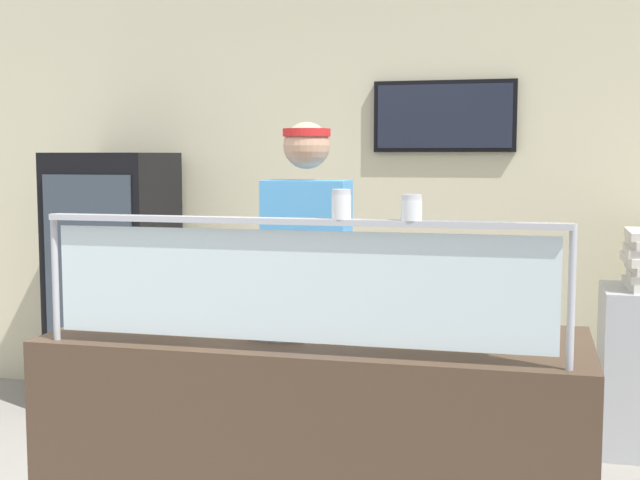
{
  "coord_description": "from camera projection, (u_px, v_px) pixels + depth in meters",
  "views": [
    {
      "loc": [
        1.76,
        -2.63,
        1.62
      ],
      "look_at": [
        0.99,
        0.43,
        1.3
      ],
      "focal_mm": 47.78,
      "sensor_mm": 36.0,
      "label": 1
    }
  ],
  "objects": [
    {
      "name": "serving_counter",
      "position": [
        318.0,
        457.0,
        3.21
      ],
      "size": [
        1.97,
        0.77,
        0.95
      ],
      "primitive_type": "cube",
      "color": "#4C3828",
      "rests_on": "ground"
    },
    {
      "name": "drink_fridge",
      "position": [
        114.0,
        281.0,
        5.42
      ],
      "size": [
        0.67,
        0.65,
        1.63
      ],
      "color": "black",
      "rests_on": "ground"
    },
    {
      "name": "pizza_tray",
      "position": [
        295.0,
        325.0,
        3.24
      ],
      "size": [
        0.49,
        0.49,
        0.04
      ],
      "color": "#9EA0A8",
      "rests_on": "serving_counter"
    },
    {
      "name": "worker_figure",
      "position": [
        307.0,
        289.0,
        3.86
      ],
      "size": [
        0.41,
        0.5,
        1.76
      ],
      "color": "#23232D",
      "rests_on": "ground"
    },
    {
      "name": "sneeze_guard",
      "position": [
        294.0,
        269.0,
        2.82
      ],
      "size": [
        1.8,
        0.06,
        0.46
      ],
      "color": "#B2B5BC",
      "rests_on": "serving_counter"
    },
    {
      "name": "pepper_flake_shaker",
      "position": [
        412.0,
        209.0,
        2.71
      ],
      "size": [
        0.07,
        0.07,
        0.08
      ],
      "color": "white",
      "rests_on": "sneeze_guard"
    },
    {
      "name": "shop_rear_unit",
      "position": [
        409.0,
        196.0,
        5.35
      ],
      "size": [
        6.37,
        0.13,
        2.7
      ],
      "color": "beige",
      "rests_on": "ground"
    },
    {
      "name": "parmesan_shaker",
      "position": [
        341.0,
        206.0,
        2.76
      ],
      "size": [
        0.06,
        0.06,
        0.1
      ],
      "color": "white",
      "rests_on": "sneeze_guard"
    },
    {
      "name": "pizza_server",
      "position": [
        298.0,
        321.0,
        3.22
      ],
      "size": [
        0.09,
        0.28,
        0.01
      ],
      "primitive_type": "cube",
      "rotation": [
        0.0,
        0.0,
        -0.06
      ],
      "color": "#ADAFB7",
      "rests_on": "pizza_tray"
    }
  ]
}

